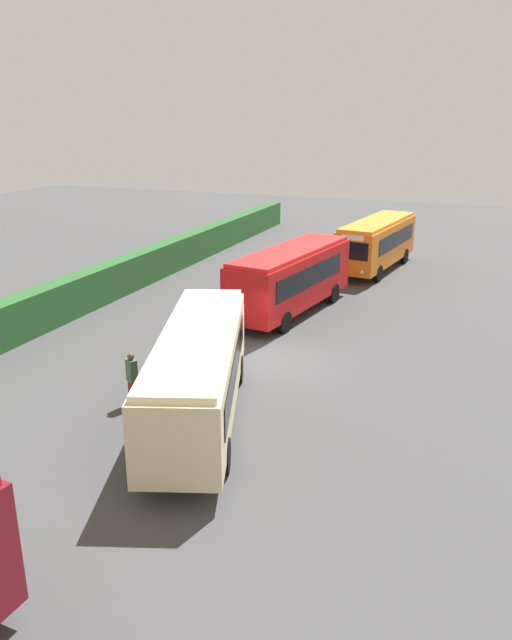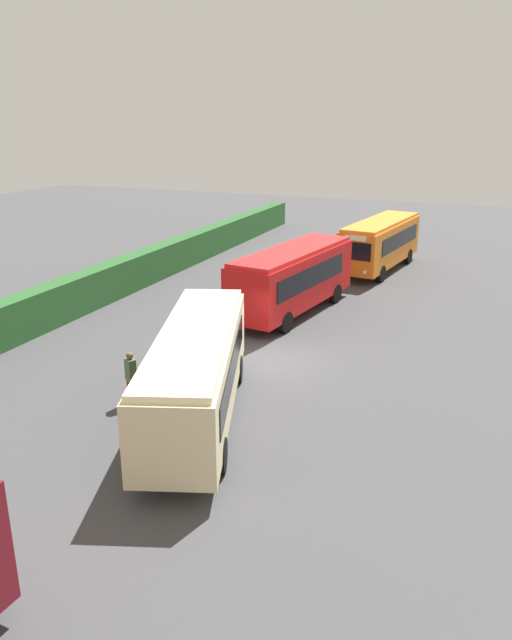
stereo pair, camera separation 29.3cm
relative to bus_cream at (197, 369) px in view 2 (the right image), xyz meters
The scene contains 7 objects.
ground_plane 5.88m from the bus_cream, ahead, with size 100.51×100.51×0.00m, color #424244.
bus_cream is the anchor object (origin of this frame).
bus_red 11.91m from the bus_cream, ahead, with size 9.22×3.74×3.25m.
bus_orange 22.40m from the bus_cream, ahead, with size 9.09×3.46×3.18m.
person_right 2.71m from the bus_cream, 86.61° to the left, with size 0.42×0.47×1.89m.
hedge_row 12.13m from the bus_cream, 62.41° to the left, with size 62.25×1.08×1.91m, color #275828.
traffic_cone 21.10m from the bus_cream, 19.55° to the left, with size 0.36×0.36×0.60m, color orange.
Camera 2 is at (-21.62, -8.45, 9.43)m, focal length 34.74 mm.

